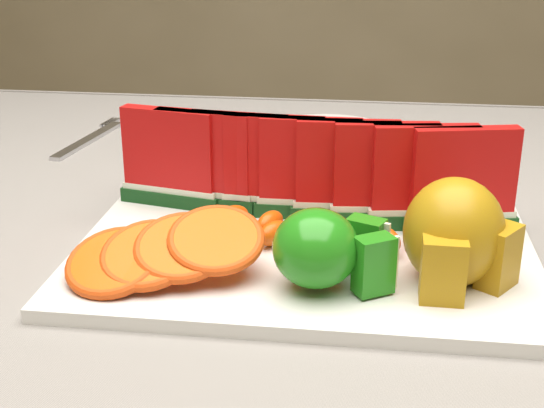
# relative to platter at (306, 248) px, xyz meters

# --- Properties ---
(table) EXTENTS (1.40, 0.90, 0.75)m
(table) POSITION_rel_platter_xyz_m (-0.10, 0.06, -0.11)
(table) COLOR #4C2819
(table) RESTS_ON ground
(tablecloth) EXTENTS (1.53, 1.03, 0.20)m
(tablecloth) POSITION_rel_platter_xyz_m (-0.10, 0.06, -0.05)
(tablecloth) COLOR slate
(tablecloth) RESTS_ON table
(platter) EXTENTS (0.40, 0.30, 0.01)m
(platter) POSITION_rel_platter_xyz_m (0.00, 0.00, 0.00)
(platter) COLOR silver
(platter) RESTS_ON tablecloth
(apple_cluster) EXTENTS (0.10, 0.08, 0.06)m
(apple_cluster) POSITION_rel_platter_xyz_m (0.02, -0.08, 0.04)
(apple_cluster) COLOR #1D8917
(apple_cluster) RESTS_ON platter
(pear_cluster) EXTENTS (0.10, 0.10, 0.09)m
(pear_cluster) POSITION_rel_platter_xyz_m (0.12, -0.06, 0.04)
(pear_cluster) COLOR #AB8014
(pear_cluster) RESTS_ON platter
(side_plate) EXTENTS (0.20, 0.20, 0.01)m
(side_plate) POSITION_rel_platter_xyz_m (-0.00, 0.37, -0.00)
(side_plate) COLOR silver
(side_plate) RESTS_ON tablecloth
(fork) EXTENTS (0.04, 0.20, 0.00)m
(fork) POSITION_rel_platter_xyz_m (-0.32, 0.32, -0.00)
(fork) COLOR silver
(fork) RESTS_ON tablecloth
(watermelon_row) EXTENTS (0.39, 0.07, 0.10)m
(watermelon_row) POSITION_rel_platter_xyz_m (-0.00, 0.06, 0.05)
(watermelon_row) COLOR #0C3D17
(watermelon_row) RESTS_ON platter
(orange_fan_front) EXTENTS (0.17, 0.12, 0.05)m
(orange_fan_front) POSITION_rel_platter_xyz_m (-0.11, -0.08, 0.03)
(orange_fan_front) COLOR orange
(orange_fan_front) RESTS_ON platter
(orange_fan_back) EXTENTS (0.22, 0.09, 0.04)m
(orange_fan_back) POSITION_rel_platter_xyz_m (-0.04, 0.13, 0.02)
(orange_fan_back) COLOR orange
(orange_fan_back) RESTS_ON platter
(tangerine_segments) EXTENTS (0.23, 0.07, 0.02)m
(tangerine_segments) POSITION_rel_platter_xyz_m (0.01, -0.00, 0.02)
(tangerine_segments) COLOR #EF5824
(tangerine_segments) RESTS_ON platter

